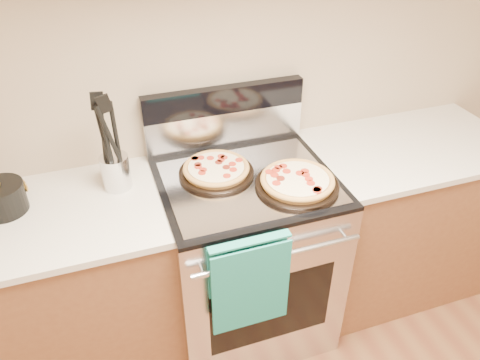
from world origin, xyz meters
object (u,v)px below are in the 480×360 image
object	(u,v)px
pepperoni_pizza_front	(297,182)
utensil_crock	(116,172)
range_body	(246,258)
pepperoni_pizza_back	(216,170)
saucepan	(2,199)

from	to	relation	value
pepperoni_pizza_front	utensil_crock	world-z (taller)	utensil_crock
range_body	pepperoni_pizza_front	distance (m)	0.55
pepperoni_pizza_back	saucepan	size ratio (longest dim) A/B	1.80
pepperoni_pizza_front	saucepan	bearing A→B (deg)	168.04
range_body	utensil_crock	world-z (taller)	utensil_crock
pepperoni_pizza_front	range_body	bearing A→B (deg)	144.16
pepperoni_pizza_front	saucepan	distance (m)	1.18
pepperoni_pizza_back	saucepan	bearing A→B (deg)	176.99
pepperoni_pizza_back	pepperoni_pizza_front	bearing A→B (deg)	-34.08
range_body	utensil_crock	size ratio (longest dim) A/B	6.04
utensil_crock	pepperoni_pizza_front	bearing A→B (deg)	-20.58
pepperoni_pizza_front	pepperoni_pizza_back	bearing A→B (deg)	145.92
range_body	utensil_crock	distance (m)	0.77
pepperoni_pizza_back	pepperoni_pizza_front	xyz separation A→B (m)	(0.30, -0.20, 0.00)
pepperoni_pizza_front	utensil_crock	bearing A→B (deg)	159.42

